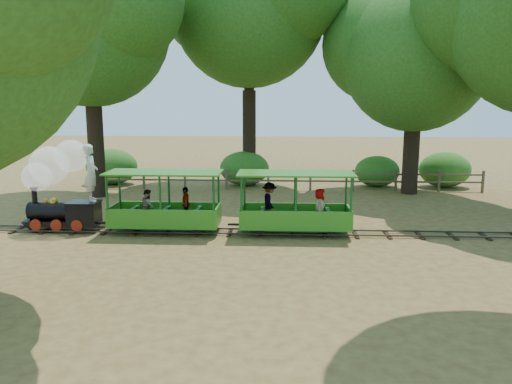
{
  "coord_description": "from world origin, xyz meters",
  "views": [
    {
      "loc": [
        -0.34,
        -15.42,
        4.17
      ],
      "look_at": [
        -1.18,
        0.5,
        1.27
      ],
      "focal_mm": 35.0,
      "sensor_mm": 36.0,
      "label": 1
    }
  ],
  "objects_px": {
    "carriage_rear": "(292,209)",
    "fence": "(289,178)",
    "carriage_front": "(165,209)",
    "locomotive": "(58,179)"
  },
  "relations": [
    {
      "from": "carriage_rear",
      "to": "fence",
      "type": "xyz_separation_m",
      "value": [
        0.01,
        7.99,
        -0.23
      ]
    },
    {
      "from": "carriage_front",
      "to": "locomotive",
      "type": "bearing_deg",
      "value": 178.5
    },
    {
      "from": "locomotive",
      "to": "carriage_front",
      "type": "height_order",
      "value": "locomotive"
    },
    {
      "from": "carriage_rear",
      "to": "fence",
      "type": "relative_size",
      "value": 0.2
    },
    {
      "from": "locomotive",
      "to": "carriage_front",
      "type": "xyz_separation_m",
      "value": [
        3.47,
        -0.09,
        -0.95
      ]
    },
    {
      "from": "fence",
      "to": "carriage_rear",
      "type": "bearing_deg",
      "value": -90.07
    },
    {
      "from": "carriage_front",
      "to": "fence",
      "type": "distance_m",
      "value": 8.98
    },
    {
      "from": "locomotive",
      "to": "fence",
      "type": "bearing_deg",
      "value": 46.41
    },
    {
      "from": "locomotive",
      "to": "carriage_rear",
      "type": "height_order",
      "value": "locomotive"
    },
    {
      "from": "carriage_front",
      "to": "carriage_rear",
      "type": "relative_size",
      "value": 1.0
    }
  ]
}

